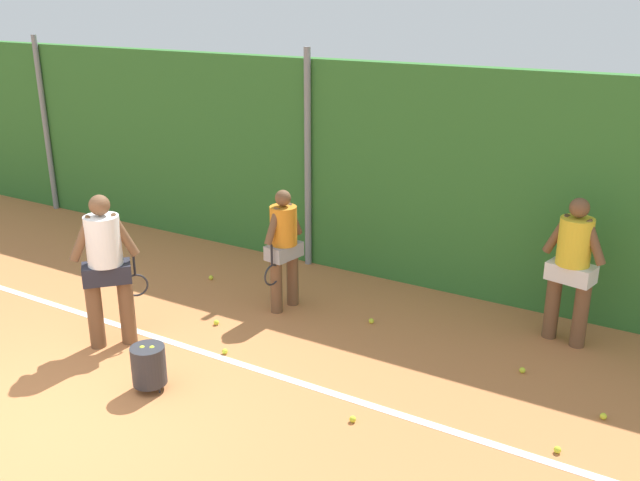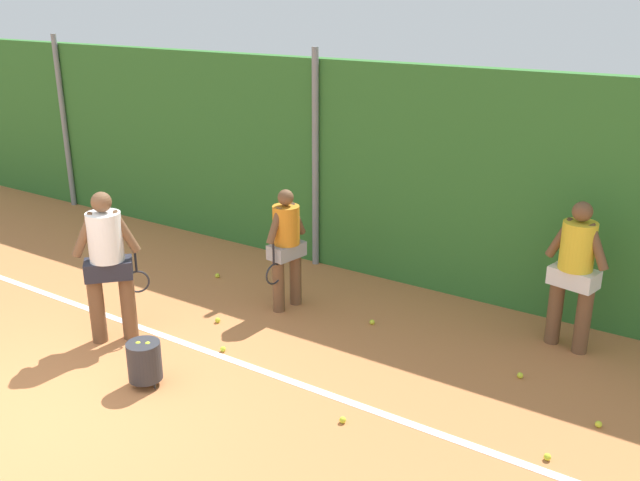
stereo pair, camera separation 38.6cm
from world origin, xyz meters
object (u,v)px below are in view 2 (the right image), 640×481
(tennis_ball_4, at_px, (223,349))
(tennis_ball_9, at_px, (520,375))
(player_midcourt, at_px, (286,243))
(tennis_ball_7, at_px, (343,420))
(tennis_ball_5, at_px, (599,424))
(tennis_ball_0, at_px, (218,320))
(tennis_ball_1, at_px, (217,276))
(tennis_ball_8, at_px, (372,322))
(tennis_ball_2, at_px, (547,457))
(player_foreground_near, at_px, (108,259))
(ball_hopper, at_px, (144,361))
(player_backcourt_far, at_px, (575,268))

(tennis_ball_4, xyz_separation_m, tennis_ball_9, (3.09, 1.33, 0.00))
(player_midcourt, relative_size, tennis_ball_7, 24.55)
(tennis_ball_5, bearing_deg, tennis_ball_4, -167.96)
(tennis_ball_0, distance_m, tennis_ball_4, 0.78)
(player_midcourt, relative_size, tennis_ball_1, 24.55)
(player_midcourt, distance_m, tennis_ball_0, 1.31)
(player_midcourt, xyz_separation_m, tennis_ball_8, (1.20, 0.17, -0.87))
(tennis_ball_7, bearing_deg, tennis_ball_8, 111.92)
(tennis_ball_2, bearing_deg, tennis_ball_8, 150.49)
(tennis_ball_0, xyz_separation_m, tennis_ball_5, (4.58, 0.31, 0.00))
(tennis_ball_4, distance_m, tennis_ball_7, 1.97)
(tennis_ball_4, distance_m, tennis_ball_8, 1.93)
(tennis_ball_4, xyz_separation_m, tennis_ball_5, (4.02, 0.86, 0.00))
(tennis_ball_8, bearing_deg, tennis_ball_0, -148.12)
(tennis_ball_7, bearing_deg, player_midcourt, 137.38)
(tennis_ball_4, relative_size, tennis_ball_8, 1.00)
(player_midcourt, distance_m, tennis_ball_8, 1.49)
(player_midcourt, xyz_separation_m, tennis_ball_4, (0.10, -1.41, -0.87))
(tennis_ball_7, bearing_deg, player_foreground_near, -179.47)
(player_midcourt, height_order, tennis_ball_4, player_midcourt)
(ball_hopper, xyz_separation_m, tennis_ball_7, (2.12, 0.56, -0.26))
(tennis_ball_4, height_order, tennis_ball_8, same)
(ball_hopper, xyz_separation_m, tennis_ball_4, (0.20, 1.01, -0.26))
(tennis_ball_4, distance_m, tennis_ball_5, 4.11)
(tennis_ball_0, bearing_deg, player_foreground_near, -125.38)
(tennis_ball_0, bearing_deg, tennis_ball_7, -21.74)
(tennis_ball_5, bearing_deg, tennis_ball_9, 152.79)
(tennis_ball_4, relative_size, tennis_ball_5, 1.00)
(player_backcourt_far, xyz_separation_m, tennis_ball_1, (-4.85, -0.67, -0.97))
(tennis_ball_0, relative_size, tennis_ball_1, 1.00)
(tennis_ball_5, xyz_separation_m, tennis_ball_8, (-2.91, 0.72, 0.00))
(tennis_ball_1, height_order, tennis_ball_5, same)
(player_foreground_near, distance_m, ball_hopper, 1.42)
(tennis_ball_1, height_order, tennis_ball_7, same)
(player_backcourt_far, relative_size, tennis_ball_9, 27.10)
(player_foreground_near, distance_m, tennis_ball_1, 2.37)
(player_foreground_near, relative_size, tennis_ball_4, 27.99)
(player_midcourt, xyz_separation_m, ball_hopper, (-0.10, -2.42, -0.61))
(player_foreground_near, height_order, ball_hopper, player_foreground_near)
(tennis_ball_5, distance_m, tennis_ball_7, 2.47)
(tennis_ball_0, height_order, tennis_ball_7, same)
(tennis_ball_2, bearing_deg, player_backcourt_far, 101.45)
(tennis_ball_2, bearing_deg, tennis_ball_5, 71.28)
(ball_hopper, bearing_deg, player_backcourt_far, 43.67)
(player_backcourt_far, distance_m, tennis_ball_4, 4.15)
(player_foreground_near, height_order, tennis_ball_8, player_foreground_near)
(player_foreground_near, bearing_deg, tennis_ball_2, -41.38)
(tennis_ball_7, bearing_deg, player_backcourt_far, 63.60)
(tennis_ball_5, height_order, tennis_ball_9, same)
(tennis_ball_1, distance_m, tennis_ball_2, 5.54)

